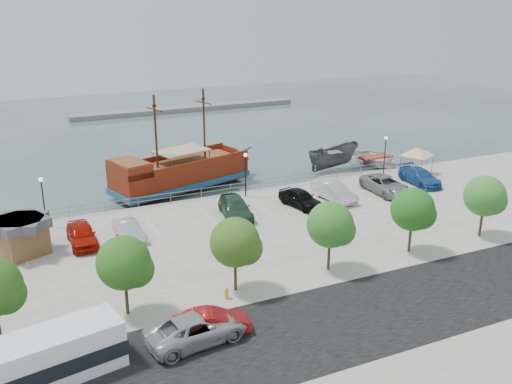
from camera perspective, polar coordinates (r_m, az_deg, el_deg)
name	(u,v)px	position (r m, az deg, el deg)	size (l,w,h in m)	color
ground	(276,230)	(49.13, 2.04, -3.84)	(160.00, 160.00, 0.00)	#304847
land_slab	(451,360)	(33.83, 18.90, -15.60)	(100.00, 58.00, 1.20)	#9F9D8E
street	(394,307)	(36.62, 13.61, -11.10)	(100.00, 8.00, 0.04)	black
sidewalk	(340,267)	(40.86, 8.43, -7.42)	(100.00, 4.00, 0.05)	#ABA699
seawall_railing	(240,187)	(55.22, -1.58, 0.47)	(50.00, 0.06, 1.00)	gray
far_shore	(186,109)	(101.86, -6.97, 8.27)	(40.00, 3.00, 0.80)	gray
pirate_ship	(191,171)	(59.79, -6.56, 2.06)	(17.20, 9.03, 10.65)	maroon
patrol_boat	(333,159)	(65.99, 7.72, 3.26)	(2.67, 7.10, 2.75)	#4A4C50
speedboat	(375,160)	(68.97, 11.85, 3.15)	(5.03, 7.04, 1.46)	silver
dock_west	(88,218)	(53.40, -16.41, -2.53)	(6.18, 1.77, 0.35)	slate
dock_mid	(316,184)	(60.90, 6.04, 0.81)	(6.27, 1.79, 0.36)	gray
dock_east	(366,176)	(64.25, 10.92, 1.58)	(7.64, 2.18, 0.44)	gray
shed	(21,235)	(45.24, -22.45, -4.00)	(4.46, 4.46, 2.79)	brown
canopy_tent	(418,147)	(62.90, 15.86, 4.32)	(5.04, 5.04, 3.34)	slate
street_van	(197,329)	(32.26, -5.93, -13.42)	(2.65, 5.75, 1.60)	#A3A3A3
street_sedan	(212,322)	(32.89, -4.44, -12.86)	(1.51, 4.33, 1.43)	#B51415
shuttle_bus	(49,358)	(30.84, -19.97, -15.30)	(7.61, 3.87, 2.56)	white
fire_hydrant	(226,293)	(36.30, -2.97, -10.04)	(0.28, 0.28, 0.80)	gold
lamp_post_left	(43,193)	(49.30, -20.57, -0.11)	(0.36, 0.36, 4.28)	black
lamp_post_mid	(246,167)	(53.36, -1.05, 2.52)	(0.36, 0.36, 4.28)	black
lamp_post_right	(385,149)	(61.33, 12.80, 4.23)	(0.36, 0.36, 4.28)	black
tree_b	(127,265)	(34.16, -12.81, -7.09)	(3.30, 3.20, 5.00)	#473321
tree_c	(238,244)	(36.00, -1.85, -5.20)	(3.30, 3.20, 5.00)	#473321
tree_d	(333,226)	(39.03, 7.66, -3.39)	(3.30, 3.20, 5.00)	#473321
tree_e	(415,211)	(42.99, 15.59, -1.81)	(3.30, 3.20, 5.00)	#473321
tree_f	(487,197)	(47.66, 22.07, -0.49)	(3.30, 3.20, 5.00)	#473321
parked_car_a	(82,234)	(45.63, -17.03, -4.07)	(1.96, 4.86, 1.66)	#A51103
parked_car_b	(129,230)	(45.84, -12.57, -3.74)	(1.47, 4.22, 1.39)	silver
parked_car_d	(235,208)	(49.06, -2.08, -1.59)	(2.30, 5.65, 1.64)	#234630
parked_car_e	(301,198)	(51.56, 4.49, -0.61)	(1.91, 4.74, 1.62)	black
parked_car_f	(334,191)	(53.58, 7.79, 0.05)	(1.75, 5.02, 1.66)	silver
parked_car_g	(386,185)	(56.40, 12.85, 0.70)	(2.74, 5.93, 1.65)	gray
parked_car_h	(420,177)	(60.03, 16.06, 1.50)	(2.19, 5.39, 1.56)	#1C508F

